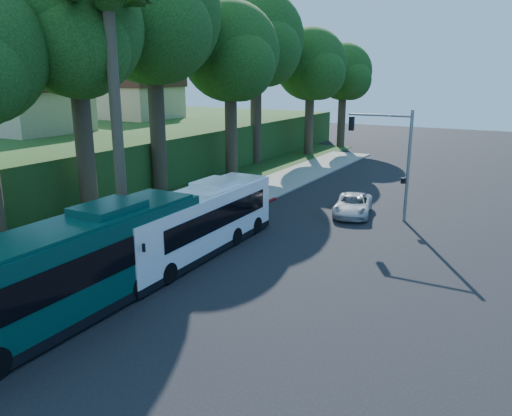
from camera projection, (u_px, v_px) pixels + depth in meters
The scene contains 18 objects.
ground at pixel (264, 256), 25.80m from camera, with size 140.00×140.00×0.00m, color black.
sidewalk at pixel (154, 233), 29.25m from camera, with size 4.50×70.00×0.12m, color gray.
red_curb at pixel (137, 262), 24.79m from camera, with size 0.25×30.00×0.13m, color maroon.
grass_verge at pixel (139, 203), 36.16m from camera, with size 8.00×70.00×0.06m, color #234719.
bus_shelter at pixel (118, 217), 26.37m from camera, with size 3.20×1.51×2.55m.
stop_sign_pole at pixel (113, 227), 23.62m from camera, with size 0.35×0.06×3.17m.
traffic_signal_pole at pixel (393, 151), 31.26m from camera, with size 4.10×0.30×7.00m.
palm_tree at pixel (108, 7), 25.21m from camera, with size 4.20×4.20×14.40m.
hillside_backdrop at pixel (107, 142), 50.34m from camera, with size 24.00×60.00×8.80m.
tree_0 at pixel (76, 36), 28.75m from camera, with size 8.40×8.00×15.70m.
tree_1 at pixel (153, 21), 35.54m from camera, with size 10.50×10.00×18.26m.
tree_2 at pixel (231, 57), 42.15m from camera, with size 8.82×8.40×15.12m.
tree_3 at pixel (257, 44), 49.43m from camera, with size 10.08×9.60×17.28m.
tree_4 at pixel (311, 68), 55.57m from camera, with size 8.40×8.00×14.14m.
tree_5 at pixel (344, 75), 62.03m from camera, with size 7.35×7.00×12.86m.
white_bus at pixel (197, 221), 25.81m from camera, with size 2.78×11.94×3.54m.
teal_bus at pixel (73, 267), 19.12m from camera, with size 3.05×13.38×3.98m.
pickup at pixel (353, 205), 33.16m from camera, with size 2.26×4.89×1.36m, color silver.
Camera 1 is at (11.58, -21.33, 9.11)m, focal length 35.00 mm.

